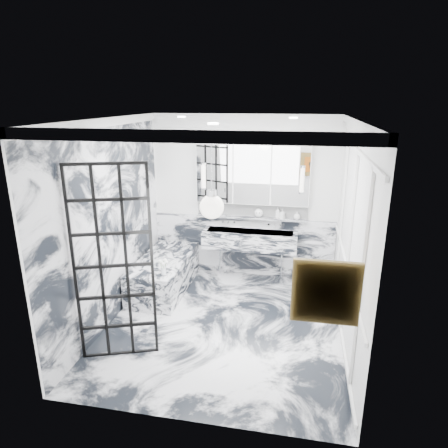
% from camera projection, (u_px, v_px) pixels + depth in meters
% --- Properties ---
extents(floor, '(3.60, 3.60, 0.00)m').
position_uv_depth(floor, '(224.00, 324.00, 5.61)').
color(floor, silver).
rests_on(floor, ground).
extents(ceiling, '(3.60, 3.60, 0.00)m').
position_uv_depth(ceiling, '(224.00, 119.00, 4.77)').
color(ceiling, white).
rests_on(ceiling, wall_back).
extents(wall_back, '(3.60, 0.00, 3.60)m').
position_uv_depth(wall_back, '(244.00, 198.00, 6.88)').
color(wall_back, white).
rests_on(wall_back, floor).
extents(wall_front, '(3.60, 0.00, 3.60)m').
position_uv_depth(wall_front, '(185.00, 293.00, 3.51)').
color(wall_front, white).
rests_on(wall_front, floor).
extents(wall_left, '(0.00, 3.60, 3.60)m').
position_uv_depth(wall_left, '(110.00, 223.00, 5.48)').
color(wall_left, white).
rests_on(wall_left, floor).
extents(wall_right, '(0.00, 3.60, 3.60)m').
position_uv_depth(wall_right, '(352.00, 238.00, 4.90)').
color(wall_right, white).
rests_on(wall_right, floor).
extents(marble_clad_back, '(3.18, 0.05, 1.05)m').
position_uv_depth(marble_clad_back, '(243.00, 246.00, 7.12)').
color(marble_clad_back, silver).
rests_on(marble_clad_back, floor).
extents(marble_clad_left, '(0.02, 3.56, 2.68)m').
position_uv_depth(marble_clad_left, '(111.00, 227.00, 5.50)').
color(marble_clad_left, silver).
rests_on(marble_clad_left, floor).
extents(panel_molding, '(0.03, 3.40, 2.30)m').
position_uv_depth(panel_molding, '(349.00, 245.00, 4.93)').
color(panel_molding, white).
rests_on(panel_molding, floor).
extents(soap_bottle_a, '(0.08, 0.08, 0.19)m').
position_uv_depth(soap_bottle_a, '(278.00, 213.00, 6.75)').
color(soap_bottle_a, '#8C5919').
rests_on(soap_bottle_a, ledge).
extents(soap_bottle_b, '(0.10, 0.10, 0.17)m').
position_uv_depth(soap_bottle_b, '(282.00, 214.00, 6.74)').
color(soap_bottle_b, '#4C4C51').
rests_on(soap_bottle_b, ledge).
extents(soap_bottle_c, '(0.12, 0.12, 0.14)m').
position_uv_depth(soap_bottle_c, '(297.00, 215.00, 6.70)').
color(soap_bottle_c, silver).
rests_on(soap_bottle_c, ledge).
extents(face_pot, '(0.15, 0.15, 0.15)m').
position_uv_depth(face_pot, '(259.00, 213.00, 6.81)').
color(face_pot, white).
rests_on(face_pot, ledge).
extents(amber_bottle, '(0.04, 0.04, 0.10)m').
position_uv_depth(amber_bottle, '(283.00, 216.00, 6.74)').
color(amber_bottle, '#8C5919').
rests_on(amber_bottle, ledge).
extents(flower_vase, '(0.07, 0.07, 0.12)m').
position_uv_depth(flower_vase, '(164.00, 271.00, 5.87)').
color(flower_vase, silver).
rests_on(flower_vase, bathtub).
extents(crittall_door, '(0.84, 0.33, 2.37)m').
position_uv_depth(crittall_door, '(114.00, 266.00, 4.61)').
color(crittall_door, black).
rests_on(crittall_door, floor).
extents(artwork, '(0.46, 0.04, 0.46)m').
position_uv_depth(artwork, '(326.00, 292.00, 3.29)').
color(artwork, '#B44F12').
rests_on(artwork, wall_front).
extents(pendant_light, '(0.24, 0.24, 0.24)m').
position_uv_depth(pendant_light, '(212.00, 207.00, 3.97)').
color(pendant_light, white).
rests_on(pendant_light, ceiling).
extents(trough_sink, '(1.60, 0.45, 0.30)m').
position_uv_depth(trough_sink, '(250.00, 239.00, 6.82)').
color(trough_sink, silver).
rests_on(trough_sink, wall_back).
extents(ledge, '(1.90, 0.14, 0.04)m').
position_uv_depth(ledge, '(251.00, 218.00, 6.87)').
color(ledge, silver).
rests_on(ledge, wall_back).
extents(subway_tile, '(1.90, 0.03, 0.23)m').
position_uv_depth(subway_tile, '(252.00, 209.00, 6.89)').
color(subway_tile, white).
rests_on(subway_tile, wall_back).
extents(mirror_cabinet, '(1.90, 0.16, 1.00)m').
position_uv_depth(mirror_cabinet, '(252.00, 175.00, 6.65)').
color(mirror_cabinet, white).
rests_on(mirror_cabinet, wall_back).
extents(sconce_left, '(0.07, 0.07, 0.40)m').
position_uv_depth(sconce_left, '(203.00, 176.00, 6.72)').
color(sconce_left, white).
rests_on(sconce_left, mirror_cabinet).
extents(sconce_right, '(0.07, 0.07, 0.40)m').
position_uv_depth(sconce_right, '(302.00, 180.00, 6.43)').
color(sconce_right, white).
rests_on(sconce_right, mirror_cabinet).
extents(bathtub, '(0.75, 1.65, 0.55)m').
position_uv_depth(bathtub, '(164.00, 274.00, 6.58)').
color(bathtub, silver).
rests_on(bathtub, floor).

